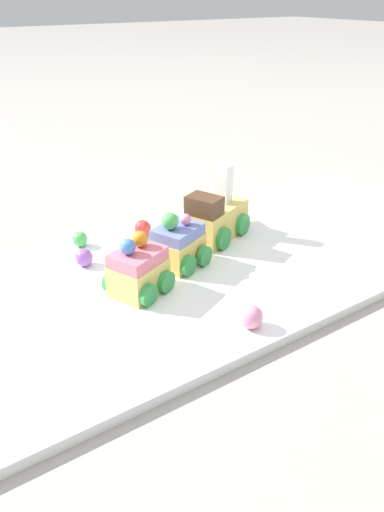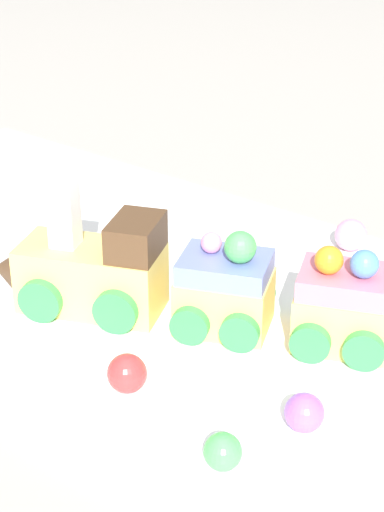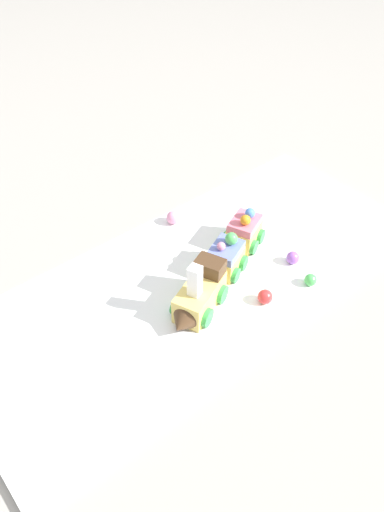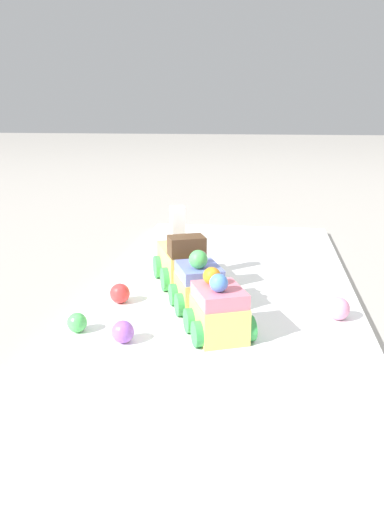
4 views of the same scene
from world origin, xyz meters
The scene contains 9 objects.
ground_plane centered at (0.00, 0.00, 0.00)m, with size 10.00×10.00×0.00m, color gray.
display_board centered at (0.00, 0.00, 0.01)m, with size 0.81×0.34×0.01m, color white.
cake_train_locomotive centered at (0.05, 0.06, 0.04)m, with size 0.13×0.09×0.10m.
cake_car_blueberry centered at (-0.04, 0.02, 0.04)m, with size 0.08×0.08×0.07m.
cake_car_strawberry centered at (-0.12, -0.01, 0.04)m, with size 0.08×0.08×0.07m.
gumball_red centered at (-0.04, 0.12, 0.02)m, with size 0.02×0.02×0.02m, color red.
gumball_pink centered at (-0.05, -0.14, 0.03)m, with size 0.03×0.03×0.03m, color pink.
gumball_purple centered at (-0.15, 0.09, 0.02)m, with size 0.02×0.02×0.02m, color #9956C6.
gumball_green centered at (-0.13, 0.14, 0.02)m, with size 0.02×0.02×0.02m, color #4CBC56.
Camera 1 is at (-0.34, -0.46, 0.33)m, focal length 35.00 mm.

